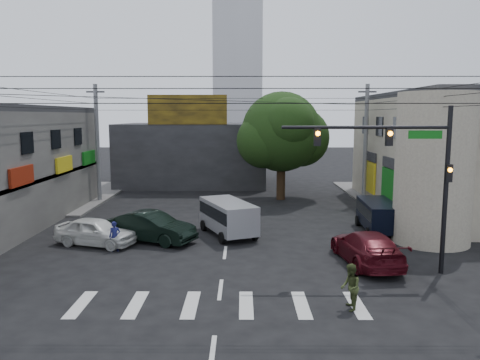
{
  "coord_description": "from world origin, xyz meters",
  "views": [
    {
      "loc": [
        0.86,
        -20.61,
        6.79
      ],
      "look_at": [
        0.74,
        4.0,
        3.39
      ],
      "focal_mm": 35.0,
      "sensor_mm": 36.0,
      "label": 1
    }
  ],
  "objects_px": {
    "pedestrian_olive": "(350,287)",
    "utility_pole_far_left": "(98,144)",
    "silver_minivan": "(228,219)",
    "dark_sedan": "(151,227)",
    "utility_pole_far_right": "(365,144)",
    "navy_van": "(378,217)",
    "traffic_gantry": "(408,162)",
    "white_compact": "(96,232)",
    "traffic_officer": "(115,236)",
    "maroon_sedan": "(366,247)",
    "street_tree": "(281,132)"
  },
  "relations": [
    {
      "from": "maroon_sedan",
      "to": "pedestrian_olive",
      "type": "distance_m",
      "value": 5.55
    },
    {
      "from": "dark_sedan",
      "to": "maroon_sedan",
      "type": "distance_m",
      "value": 11.28
    },
    {
      "from": "utility_pole_far_right",
      "to": "silver_minivan",
      "type": "xyz_separation_m",
      "value": [
        -10.45,
        -10.59,
        -3.62
      ]
    },
    {
      "from": "silver_minivan",
      "to": "dark_sedan",
      "type": "bearing_deg",
      "value": 85.12
    },
    {
      "from": "dark_sedan",
      "to": "white_compact",
      "type": "bearing_deg",
      "value": 128.63
    },
    {
      "from": "dark_sedan",
      "to": "pedestrian_olive",
      "type": "relative_size",
      "value": 3.14
    },
    {
      "from": "traffic_gantry",
      "to": "utility_pole_far_right",
      "type": "relative_size",
      "value": 0.78
    },
    {
      "from": "silver_minivan",
      "to": "pedestrian_olive",
      "type": "xyz_separation_m",
      "value": [
        4.6,
        -10.3,
        -0.15
      ]
    },
    {
      "from": "white_compact",
      "to": "dark_sedan",
      "type": "bearing_deg",
      "value": -58.17
    },
    {
      "from": "utility_pole_far_left",
      "to": "maroon_sedan",
      "type": "xyz_separation_m",
      "value": [
        17.08,
        -15.68,
        -3.84
      ]
    },
    {
      "from": "white_compact",
      "to": "traffic_officer",
      "type": "distance_m",
      "value": 1.71
    },
    {
      "from": "street_tree",
      "to": "traffic_officer",
      "type": "relative_size",
      "value": 5.71
    },
    {
      "from": "utility_pole_far_left",
      "to": "white_compact",
      "type": "relative_size",
      "value": 1.98
    },
    {
      "from": "traffic_gantry",
      "to": "dark_sedan",
      "type": "height_order",
      "value": "traffic_gantry"
    },
    {
      "from": "traffic_gantry",
      "to": "white_compact",
      "type": "bearing_deg",
      "value": 163.59
    },
    {
      "from": "maroon_sedan",
      "to": "navy_van",
      "type": "relative_size",
      "value": 1.18
    },
    {
      "from": "utility_pole_far_right",
      "to": "maroon_sedan",
      "type": "xyz_separation_m",
      "value": [
        -3.92,
        -15.68,
        -3.84
      ]
    },
    {
      "from": "maroon_sedan",
      "to": "silver_minivan",
      "type": "height_order",
      "value": "silver_minivan"
    },
    {
      "from": "pedestrian_olive",
      "to": "navy_van",
      "type": "bearing_deg",
      "value": 163.16
    },
    {
      "from": "traffic_gantry",
      "to": "silver_minivan",
      "type": "xyz_separation_m",
      "value": [
        -7.77,
        6.42,
        -3.85
      ]
    },
    {
      "from": "street_tree",
      "to": "utility_pole_far_right",
      "type": "height_order",
      "value": "utility_pole_far_right"
    },
    {
      "from": "traffic_gantry",
      "to": "navy_van",
      "type": "distance_m",
      "value": 8.26
    },
    {
      "from": "street_tree",
      "to": "utility_pole_far_left",
      "type": "height_order",
      "value": "utility_pole_far_left"
    },
    {
      "from": "traffic_gantry",
      "to": "pedestrian_olive",
      "type": "height_order",
      "value": "traffic_gantry"
    },
    {
      "from": "utility_pole_far_left",
      "to": "pedestrian_olive",
      "type": "relative_size",
      "value": 5.57
    },
    {
      "from": "navy_van",
      "to": "utility_pole_far_right",
      "type": "bearing_deg",
      "value": -6.65
    },
    {
      "from": "navy_van",
      "to": "pedestrian_olive",
      "type": "height_order",
      "value": "navy_van"
    },
    {
      "from": "pedestrian_olive",
      "to": "utility_pole_far_left",
      "type": "bearing_deg",
      "value": -140.34
    },
    {
      "from": "utility_pole_far_right",
      "to": "silver_minivan",
      "type": "relative_size",
      "value": 1.87
    },
    {
      "from": "utility_pole_far_right",
      "to": "traffic_officer",
      "type": "xyz_separation_m",
      "value": [
        -16.05,
        -13.78,
        -3.84
      ]
    },
    {
      "from": "white_compact",
      "to": "traffic_officer",
      "type": "bearing_deg",
      "value": -112.68
    },
    {
      "from": "white_compact",
      "to": "navy_van",
      "type": "distance_m",
      "value": 15.93
    },
    {
      "from": "traffic_officer",
      "to": "white_compact",
      "type": "bearing_deg",
      "value": 126.38
    },
    {
      "from": "dark_sedan",
      "to": "white_compact",
      "type": "xyz_separation_m",
      "value": [
        -2.8,
        -0.72,
        -0.07
      ]
    },
    {
      "from": "utility_pole_far_right",
      "to": "navy_van",
      "type": "distance_m",
      "value": 10.62
    },
    {
      "from": "pedestrian_olive",
      "to": "silver_minivan",
      "type": "bearing_deg",
      "value": -152.24
    },
    {
      "from": "maroon_sedan",
      "to": "traffic_officer",
      "type": "xyz_separation_m",
      "value": [
        -12.14,
        1.9,
        -0.0
      ]
    },
    {
      "from": "utility_pole_far_left",
      "to": "traffic_officer",
      "type": "height_order",
      "value": "utility_pole_far_left"
    },
    {
      "from": "traffic_officer",
      "to": "dark_sedan",
      "type": "bearing_deg",
      "value": 37.2
    },
    {
      "from": "silver_minivan",
      "to": "navy_van",
      "type": "height_order",
      "value": "silver_minivan"
    },
    {
      "from": "street_tree",
      "to": "pedestrian_olive",
      "type": "xyz_separation_m",
      "value": [
        0.65,
        -21.89,
        -4.65
      ]
    },
    {
      "from": "street_tree",
      "to": "maroon_sedan",
      "type": "distance_m",
      "value": 17.52
    },
    {
      "from": "street_tree",
      "to": "utility_pole_far_left",
      "type": "xyz_separation_m",
      "value": [
        -14.5,
        -1.0,
        -0.87
      ]
    },
    {
      "from": "utility_pole_far_left",
      "to": "silver_minivan",
      "type": "xyz_separation_m",
      "value": [
        10.55,
        -10.59,
        -3.62
      ]
    },
    {
      "from": "utility_pole_far_right",
      "to": "navy_van",
      "type": "xyz_separation_m",
      "value": [
        -1.7,
        -9.81,
        -3.7
      ]
    },
    {
      "from": "dark_sedan",
      "to": "silver_minivan",
      "type": "height_order",
      "value": "silver_minivan"
    },
    {
      "from": "dark_sedan",
      "to": "white_compact",
      "type": "height_order",
      "value": "dark_sedan"
    },
    {
      "from": "white_compact",
      "to": "pedestrian_olive",
      "type": "distance_m",
      "value": 14.14
    },
    {
      "from": "utility_pole_far_right",
      "to": "dark_sedan",
      "type": "bearing_deg",
      "value": -140.61
    },
    {
      "from": "utility_pole_far_right",
      "to": "traffic_officer",
      "type": "relative_size",
      "value": 6.04
    }
  ]
}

